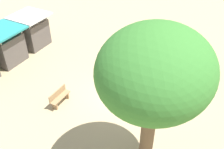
{
  "coord_description": "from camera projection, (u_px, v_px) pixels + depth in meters",
  "views": [
    {
      "loc": [
        -10.66,
        -5.32,
        10.3
      ],
      "look_at": [
        0.58,
        0.79,
        0.8
      ],
      "focal_mm": 41.41,
      "sensor_mm": 36.0,
      "label": 1
    }
  ],
  "objects": [
    {
      "name": "picnic_table_near",
      "position": [
        194.0,
        75.0,
        16.23
      ],
      "size": [
        1.82,
        1.83,
        0.78
      ],
      "rotation": [
        0.0,
        0.0,
        1.31
      ],
      "color": "brown",
      "rests_on": "ground_plane"
    },
    {
      "name": "market_stall_white",
      "position": [
        32.0,
        32.0,
        19.74
      ],
      "size": [
        2.5,
        2.5,
        2.52
      ],
      "color": "#59514C",
      "rests_on": "ground_plane"
    },
    {
      "name": "market_stall_teal",
      "position": [
        6.0,
        47.0,
        17.91
      ],
      "size": [
        2.5,
        2.5,
        2.52
      ],
      "color": "#59514C",
      "rests_on": "ground_plane"
    },
    {
      "name": "wooden_bench",
      "position": [
        59.0,
        97.0,
        14.78
      ],
      "size": [
        1.41,
        0.42,
        0.88
      ],
      "rotation": [
        0.0,
        0.0,
        3.13
      ],
      "color": "#9E7A51",
      "rests_on": "ground_plane"
    },
    {
      "name": "shade_tree_main",
      "position": [
        155.0,
        72.0,
        8.91
      ],
      "size": [
        4.54,
        4.16,
        6.73
      ],
      "color": "brown",
      "rests_on": "ground_plane"
    },
    {
      "name": "person_handler",
      "position": [
        108.0,
        70.0,
        16.1
      ],
      "size": [
        0.5,
        0.32,
        1.62
      ],
      "rotation": [
        0.0,
        0.0,
        -1.31
      ],
      "color": "#3F3833",
      "rests_on": "ground_plane"
    },
    {
      "name": "elephant",
      "position": [
        130.0,
        74.0,
        15.82
      ],
      "size": [
        1.71,
        1.93,
        1.39
      ],
      "rotation": [
        0.0,
        0.0,
        2.1
      ],
      "color": "gray",
      "rests_on": "ground_plane"
    },
    {
      "name": "ground_plane",
      "position": [
        119.0,
        94.0,
        15.7
      ],
      "size": [
        60.0,
        60.0,
        0.0
      ],
      "primitive_type": "plane",
      "color": "tan"
    },
    {
      "name": "feed_bucket",
      "position": [
        121.0,
        61.0,
        18.33
      ],
      "size": [
        0.36,
        0.36,
        0.32
      ],
      "primitive_type": "cylinder",
      "color": "gray",
      "rests_on": "ground_plane"
    }
  ]
}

